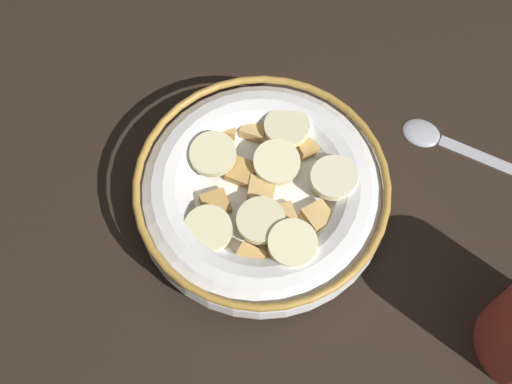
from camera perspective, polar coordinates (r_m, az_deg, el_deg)
The scene contains 3 objects.
ground_plane at distance 55.59cm, azimuth 0.00°, elevation -1.72°, with size 139.72×139.72×2.00cm, color black.
cereal_bowl at distance 52.33cm, azimuth 0.02°, elevation -0.21°, with size 19.40×19.40×5.07cm.
spoon at distance 59.08cm, azimuth 15.62°, elevation 3.98°, with size 13.67×7.76×0.80cm.
Camera 1 is at (0.42, -21.67, 50.19)cm, focal length 47.70 mm.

